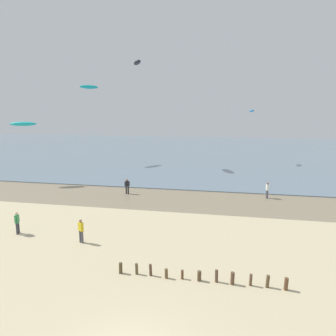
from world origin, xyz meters
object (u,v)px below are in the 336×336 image
Objects in this scene: person_nearest_camera at (81,230)px; kite_aloft_5 at (252,111)px; person_by_waterline at (127,186)px; kite_aloft_1 at (137,62)px; kite_aloft_2 at (23,124)px; person_mid_beach at (267,190)px; kite_aloft_3 at (89,87)px; person_right_flank at (17,222)px.

kite_aloft_5 is (13.63, 36.07, 8.10)m from person_nearest_camera.
person_by_waterline is 0.74× the size of kite_aloft_5.
person_nearest_camera is at bearing 169.58° from kite_aloft_1.
kite_aloft_2 is (-10.55, -14.36, -8.99)m from kite_aloft_1.
kite_aloft_3 is (-27.50, 17.02, 12.04)m from person_mid_beach.
person_nearest_camera is at bearing -5.74° from person_right_flank.
person_right_flank is 0.74× the size of kite_aloft_5.
kite_aloft_2 is at bearing 124.64° from kite_aloft_1.
kite_aloft_1 is 9.61m from kite_aloft_3.
person_by_waterline is 0.55× the size of kite_aloft_2.
kite_aloft_2 is 16.60m from kite_aloft_3.
person_right_flank is (-19.54, -13.52, 0.00)m from person_mid_beach.
kite_aloft_1 is 20.59m from kite_aloft_5.
kite_aloft_3 is at bearing 62.01° from kite_aloft_2.
kite_aloft_3 is at bearing 148.25° from person_mid_beach.
person_mid_beach is at bearing 34.67° from person_right_flank.
kite_aloft_1 reaches higher than kite_aloft_5.
person_right_flank is 33.18m from kite_aloft_1.
person_by_waterline is at bearing -175.50° from person_mid_beach.
person_by_waterline is at bearing 65.43° from kite_aloft_3.
person_nearest_camera is 33.96m from kite_aloft_1.
person_by_waterline is 15.82m from kite_aloft_2.
person_mid_beach is at bearing 13.04° from kite_aloft_5.
person_nearest_camera and person_by_waterline have the same top height.
kite_aloft_2 reaches higher than person_by_waterline.
person_mid_beach is 28.96m from kite_aloft_1.
person_right_flank is 0.55× the size of kite_aloft_2.
person_nearest_camera is 12.91m from person_by_waterline.
person_right_flank is at bearing -110.07° from person_by_waterline.
person_mid_beach is at bearing 89.27° from kite_aloft_3.
kite_aloft_1 is (-3.61, 16.97, 15.54)m from person_by_waterline.
kite_aloft_3 is 27.76m from kite_aloft_5.
person_by_waterline is at bearing -20.32° from kite_aloft_5.
kite_aloft_3 reaches higher than kite_aloft_5.
person_right_flank is 41.12m from kite_aloft_5.
kite_aloft_3 is at bearing 104.62° from person_right_flank.
kite_aloft_3 reaches higher than person_right_flank.
person_by_waterline is at bearing -32.27° from kite_aloft_2.
kite_aloft_2 reaches higher than person_nearest_camera.
kite_aloft_3 is at bearing 63.06° from kite_aloft_1.
kite_aloft_1 is at bearing 102.01° from person_by_waterline.
kite_aloft_5 is at bearing 131.48° from kite_aloft_3.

